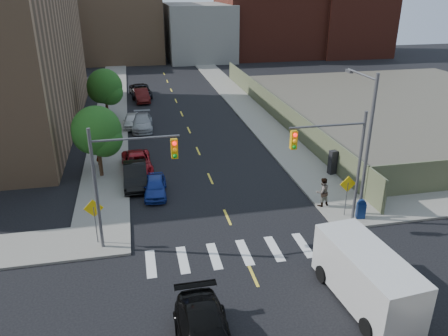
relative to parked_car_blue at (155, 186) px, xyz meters
name	(u,v)px	position (x,y,z in m)	size (l,w,h in m)	color
ground	(264,301)	(4.20, -12.14, -0.64)	(160.00, 160.00, 0.00)	black
sidewalk_nw	(113,97)	(-3.55, 29.36, -0.57)	(3.50, 73.00, 0.15)	gray
sidewalk_ne	(230,91)	(11.95, 29.36, -0.57)	(3.50, 73.00, 0.15)	gray
fence_north	(275,108)	(13.80, 15.86, 0.61)	(0.12, 44.00, 2.50)	#5C6345
gravel_lot	(415,105)	(32.20, 17.86, -0.61)	(36.00, 42.00, 0.06)	#595447
bg_bldg_west	(30,30)	(-17.80, 57.86, 5.36)	(14.00, 18.00, 12.00)	#592319
bg_bldg_midwest	(122,18)	(-1.80, 59.86, 6.86)	(14.00, 16.00, 15.00)	#8C6B4C
bg_bldg_center	(199,32)	(12.20, 57.86, 4.36)	(12.00, 16.00, 10.00)	gray
bg_bldg_east	(267,13)	(26.20, 59.86, 7.36)	(18.00, 18.00, 16.00)	#592319
bg_bldg_fareast	(347,8)	(42.20, 57.86, 8.36)	(14.00, 16.00, 18.00)	#592319
signal_nw	(124,172)	(-1.78, -6.14, 3.89)	(4.59, 0.30, 7.00)	#59595E
signal_ne	(337,154)	(10.18, -6.14, 3.89)	(4.59, 0.30, 7.00)	#59595E
streetlight_ne	(366,135)	(12.40, -5.24, 4.58)	(0.25, 3.70, 9.00)	#59595E
warn_sign_nw	(94,213)	(-3.60, -5.64, 1.35)	(1.06, 0.06, 2.83)	#59595E
warn_sign_ne	(347,188)	(11.40, -5.64, 1.35)	(1.06, 0.06, 2.83)	#59595E
warn_sign_midwest	(104,135)	(-3.60, 7.86, 1.35)	(1.06, 0.06, 2.83)	#59595E
tree_west_near	(97,133)	(-3.80, 3.91, 2.84)	(3.66, 3.64, 5.52)	#332114
tree_west_far	(105,88)	(-3.80, 18.91, 2.84)	(3.66, 3.64, 5.52)	#332114
parked_car_blue	(155,186)	(0.00, 0.00, 0.00)	(1.51, 3.77, 1.28)	navy
parked_car_black	(135,175)	(-1.30, 1.98, 0.13)	(1.63, 4.67, 1.54)	black
parked_car_red	(137,163)	(-1.12, 4.52, 0.03)	(2.24, 4.86, 1.35)	maroon
parked_car_silver	(142,122)	(-0.31, 15.13, 0.07)	(2.00, 4.92, 1.43)	#9EA1A5
parked_car_white	(132,120)	(-1.30, 16.10, 0.04)	(1.62, 4.03, 1.37)	silver
parked_car_maroon	(141,95)	(0.00, 26.45, 0.14)	(1.66, 4.75, 1.56)	#410D0D
parked_car_grey	(141,91)	(0.00, 29.05, 0.12)	(2.54, 5.50, 1.53)	black
cargo_van	(364,274)	(8.65, -12.93, 0.76)	(2.86, 6.00, 2.67)	silver
mailbox	(361,209)	(12.21, -6.14, 0.11)	(0.57, 0.47, 1.24)	navy
payphone	(333,162)	(13.40, 0.57, 0.43)	(0.55, 0.45, 1.85)	black
pedestrian_west	(99,156)	(-4.06, 5.88, 0.28)	(0.56, 0.37, 1.55)	gray
pedestrian_east	(322,192)	(10.50, -4.14, 0.49)	(0.95, 0.74, 1.95)	gray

